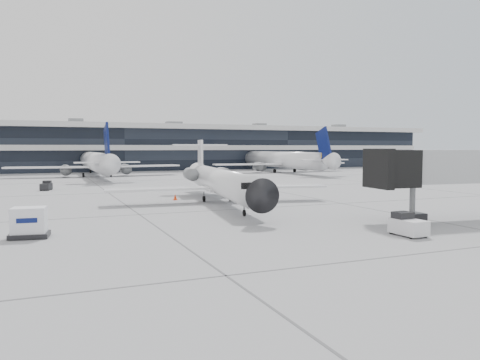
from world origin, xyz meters
name	(u,v)px	position (x,y,z in m)	size (l,w,h in m)	color
ground	(250,209)	(0.00, 0.00, 0.00)	(220.00, 220.00, 0.00)	#98989B
terminal	(118,150)	(0.00, 82.00, 5.00)	(170.00, 22.00, 10.00)	black
bg_jet_center	(96,176)	(-8.00, 55.00, 0.00)	(32.00, 40.00, 9.60)	white
bg_jet_right	(280,172)	(32.00, 55.00, 0.00)	(32.00, 40.00, 9.60)	white
regional_jet	(219,181)	(-0.93, 5.44, 2.21)	(22.47, 28.03, 6.48)	white
baggage_tug	(408,225)	(3.90, -15.77, 0.65)	(1.40, 2.31, 1.45)	silver
cargo_uld	(29,223)	(-18.10, -7.35, 0.93)	(2.48, 1.98, 1.85)	black
traffic_cone	(175,197)	(-4.48, 9.35, 0.30)	(0.51, 0.51, 0.64)	#FC3A0D
far_tug	(46,186)	(-16.99, 26.92, 0.55)	(1.63, 2.17, 1.23)	black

